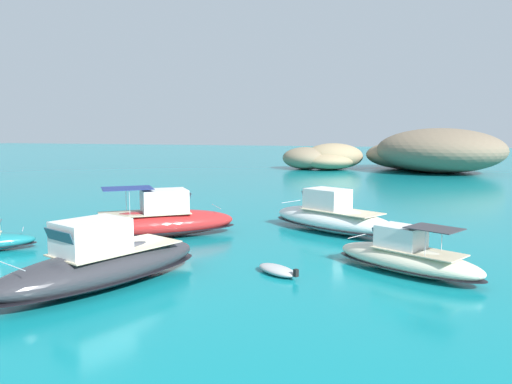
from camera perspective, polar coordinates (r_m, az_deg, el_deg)
name	(u,v)px	position (r m, az deg, el deg)	size (l,w,h in m)	color
ground_plane	(132,271)	(26.85, -13.83, -8.67)	(400.00, 400.00, 0.00)	#0F7F89
islet_large	(431,151)	(93.50, 19.22, 4.38)	(28.22, 29.36, 7.49)	#756651
islet_small	(323,158)	(92.98, 7.65, 3.83)	(17.48, 13.27, 4.77)	#9E8966
motorboat_red	(158,221)	(34.58, -11.10, -3.25)	(10.59, 9.23, 3.40)	red
motorboat_white	(332,218)	(35.93, 8.62, -2.91)	(10.55, 7.68, 3.04)	white
motorboat_charcoal	(102,264)	(24.37, -17.10, -7.81)	(6.97, 11.23, 3.18)	#2D2D33
motorboat_cream	(407,257)	(26.65, 16.69, -7.11)	(8.18, 5.93, 2.51)	beige
dinghy_tender	(278,270)	(25.42, 2.45, -8.84)	(2.76, 2.40, 0.58)	#B2B2B2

